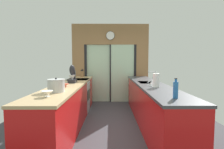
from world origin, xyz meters
TOP-DOWN VIEW (x-y plane):
  - ground_plane at (0.00, 0.60)m, footprint 5.04×7.60m
  - back_wall_unit at (0.00, 2.40)m, footprint 2.64×0.12m
  - left_counter_run at (-0.91, 0.13)m, footprint 0.62×3.80m
  - right_counter_run at (0.91, 0.30)m, footprint 0.62×3.80m
  - sink_faucet at (1.06, 0.55)m, footprint 0.19×0.02m
  - oven_range at (-0.91, 1.25)m, footprint 0.60×0.60m
  - mixing_bowl_near at (-0.89, -1.11)m, footprint 0.17×0.17m
  - mixing_bowl_far at (-0.89, -0.18)m, footprint 0.16×0.16m
  - knife_block at (-0.89, 1.81)m, footprint 0.09×0.14m
  - stand_mixer at (-0.89, 0.47)m, footprint 0.17×0.27m
  - stock_pot at (-0.89, -0.71)m, footprint 0.28×0.28m
  - kettle at (0.89, -0.01)m, footprint 0.25×0.17m
  - soap_bottle at (0.89, -1.21)m, footprint 0.07×0.07m
  - paper_towel_roll at (0.89, -0.24)m, footprint 0.15×0.15m

SIDE VIEW (x-z plane):
  - ground_plane at x=0.00m, z-range -0.02..0.00m
  - oven_range at x=-0.91m, z-range 0.00..0.92m
  - right_counter_run at x=0.91m, z-range 0.00..0.92m
  - left_counter_run at x=-0.91m, z-range 0.01..0.93m
  - mixing_bowl_far at x=-0.89m, z-range 0.92..0.99m
  - mixing_bowl_near at x=-0.89m, z-range 0.92..1.01m
  - kettle at x=0.89m, z-range 0.91..1.09m
  - knife_block at x=-0.89m, z-range 0.89..1.15m
  - stock_pot at x=-0.89m, z-range 0.91..1.14m
  - soap_bottle at x=0.89m, z-range 0.90..1.18m
  - paper_towel_roll at x=0.89m, z-range 0.90..1.20m
  - stand_mixer at x=-0.89m, z-range 0.87..1.29m
  - sink_faucet at x=1.06m, z-range 0.96..1.23m
  - back_wall_unit at x=0.00m, z-range 0.17..2.87m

